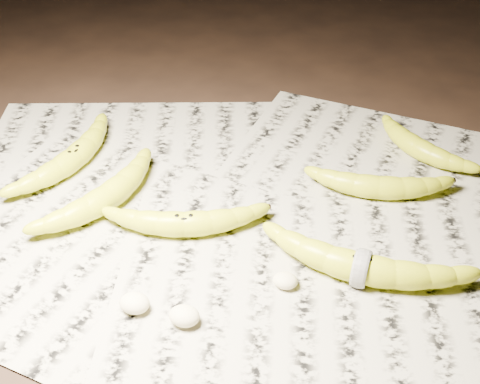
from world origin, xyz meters
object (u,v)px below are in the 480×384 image
(banana_left_a, at_px, (73,156))
(banana_left_b, at_px, (107,195))
(banana_upper_b, at_px, (418,145))
(banana_upper_a, at_px, (379,185))
(banana_center, at_px, (184,222))
(banana_taped, at_px, (361,266))

(banana_left_a, xyz_separation_m, banana_left_b, (0.09, -0.07, 0.00))
(banana_upper_b, bearing_deg, banana_upper_a, -73.68)
(banana_left_a, distance_m, banana_upper_a, 0.44)
(banana_left_b, distance_m, banana_upper_b, 0.47)
(banana_upper_a, distance_m, banana_upper_b, 0.13)
(banana_center, bearing_deg, banana_left_b, 151.14)
(banana_left_b, bearing_deg, banana_left_a, 71.06)
(banana_taped, distance_m, banana_upper_a, 0.17)
(banana_left_a, distance_m, banana_center, 0.23)
(banana_left_a, distance_m, banana_upper_b, 0.51)
(banana_taped, bearing_deg, banana_left_b, 176.18)
(banana_taped, height_order, banana_upper_b, banana_taped)
(banana_upper_a, height_order, banana_upper_b, banana_upper_a)
(banana_center, relative_size, banana_taped, 0.81)
(banana_left_b, relative_size, banana_taped, 0.84)
(banana_taped, distance_m, banana_upper_b, 0.29)
(banana_left_a, height_order, banana_taped, banana_taped)
(banana_center, height_order, banana_upper_b, banana_center)
(banana_left_a, bearing_deg, banana_center, -103.80)
(banana_left_a, height_order, banana_center, same)
(banana_center, xyz_separation_m, banana_upper_b, (0.27, 0.27, -0.00))
(banana_center, relative_size, banana_upper_b, 1.21)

